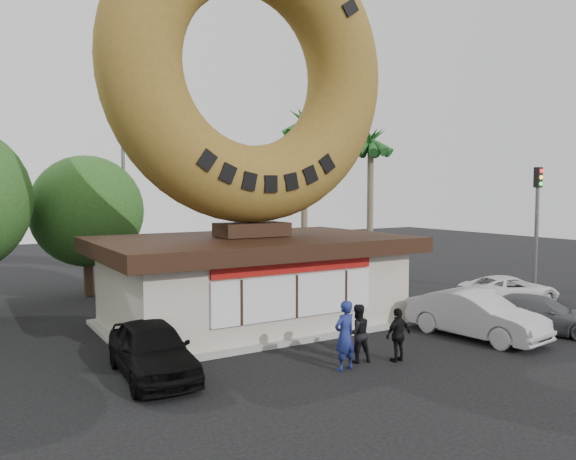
% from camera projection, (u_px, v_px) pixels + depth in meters
% --- Properties ---
extents(ground, '(90.00, 90.00, 0.00)m').
position_uv_depth(ground, '(351.00, 367.00, 15.84)').
color(ground, black).
rests_on(ground, ground).
extents(donut_shop, '(11.20, 7.20, 3.80)m').
position_uv_depth(donut_shop, '(252.00, 277.00, 20.82)').
color(donut_shop, beige).
rests_on(donut_shop, ground).
extents(giant_donut, '(11.09, 2.83, 11.09)m').
position_uv_depth(giant_donut, '(251.00, 70.00, 20.30)').
color(giant_donut, olive).
rests_on(giant_donut, donut_shop).
extents(tree_mid, '(5.20, 5.20, 6.63)m').
position_uv_depth(tree_mid, '(87.00, 211.00, 26.26)').
color(tree_mid, '#473321').
rests_on(tree_mid, ground).
extents(palm_near, '(2.60, 2.60, 9.75)m').
position_uv_depth(palm_near, '(304.00, 129.00, 31.07)').
color(palm_near, '#726651').
rests_on(palm_near, ground).
extents(palm_far, '(2.60, 2.60, 8.75)m').
position_uv_depth(palm_far, '(371.00, 146.00, 31.68)').
color(palm_far, '#726651').
rests_on(palm_far, ground).
extents(street_lamp, '(2.11, 0.20, 8.00)m').
position_uv_depth(street_lamp, '(127.00, 201.00, 28.20)').
color(street_lamp, '#59595E').
rests_on(street_lamp, ground).
extents(traffic_signal, '(0.30, 0.38, 6.07)m').
position_uv_depth(traffic_signal, '(537.00, 215.00, 26.24)').
color(traffic_signal, '#59595E').
rests_on(traffic_signal, ground).
extents(person_left, '(0.77, 0.56, 1.96)m').
position_uv_depth(person_left, '(345.00, 335.00, 15.52)').
color(person_left, navy).
rests_on(person_left, ground).
extents(person_center, '(0.95, 0.81, 1.70)m').
position_uv_depth(person_center, '(357.00, 333.00, 16.28)').
color(person_center, black).
rests_on(person_center, ground).
extents(person_right, '(0.94, 0.44, 1.57)m').
position_uv_depth(person_right, '(398.00, 335.00, 16.33)').
color(person_right, black).
rests_on(person_right, ground).
extents(car_black, '(2.03, 4.48, 1.49)m').
position_uv_depth(car_black, '(152.00, 349.00, 14.98)').
color(car_black, black).
rests_on(car_black, ground).
extents(car_silver, '(2.29, 4.92, 1.56)m').
position_uv_depth(car_silver, '(476.00, 315.00, 18.97)').
color(car_silver, '#A3A3A8').
rests_on(car_silver, ground).
extents(car_grey, '(3.54, 4.64, 1.25)m').
position_uv_depth(car_grey, '(540.00, 314.00, 19.81)').
color(car_grey, '#595B5E').
rests_on(car_grey, ground).
extents(car_white, '(4.78, 3.09, 1.23)m').
position_uv_depth(car_white, '(509.00, 290.00, 24.79)').
color(car_white, silver).
rests_on(car_white, ground).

